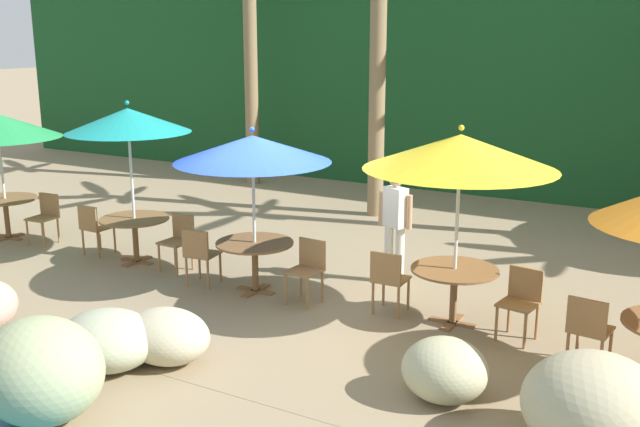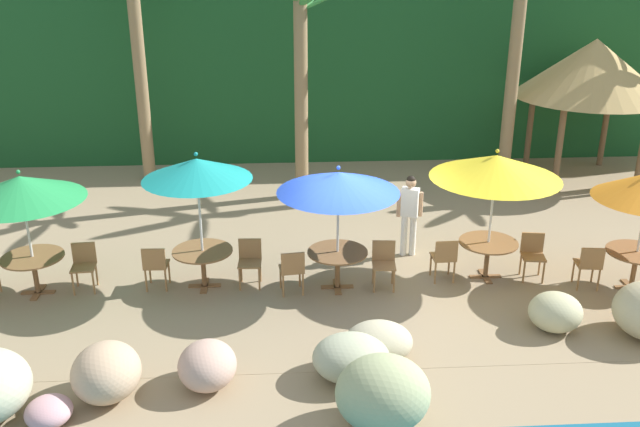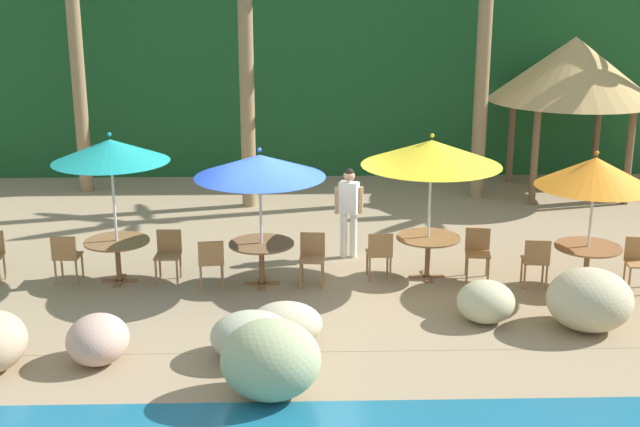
% 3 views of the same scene
% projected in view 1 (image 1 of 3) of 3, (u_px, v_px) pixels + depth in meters
% --- Properties ---
extents(ground_plane, '(120.00, 120.00, 0.00)m').
position_uv_depth(ground_plane, '(281.00, 299.00, 10.17)').
color(ground_plane, '#937F60').
extents(terrace_deck, '(18.00, 5.20, 0.01)m').
position_uv_depth(terrace_deck, '(281.00, 299.00, 10.16)').
color(terrace_deck, '#937F60').
rests_on(terrace_deck, ground).
extents(foliage_backdrop, '(28.00, 2.40, 6.00)m').
position_uv_depth(foliage_backdrop, '(486.00, 59.00, 17.04)').
color(foliage_backdrop, '#194C23').
rests_on(foliage_backdrop, ground).
extents(rock_seawall, '(13.96, 3.22, 1.02)m').
position_uv_depth(rock_seawall, '(206.00, 371.00, 7.07)').
color(rock_seawall, tan).
rests_on(rock_seawall, ground).
extents(dining_table_green, '(1.10, 1.10, 0.74)m').
position_uv_depth(dining_table_green, '(5.00, 205.00, 13.01)').
color(dining_table_green, brown).
rests_on(dining_table_green, ground).
extents(chair_green_seaward, '(0.45, 0.46, 0.87)m').
position_uv_depth(chair_green_seaward, '(45.00, 214.00, 12.76)').
color(chair_green_seaward, '#9E7042').
rests_on(chair_green_seaward, ground).
extents(umbrella_teal, '(1.93, 1.93, 2.60)m').
position_uv_depth(umbrella_teal, '(128.00, 120.00, 11.24)').
color(umbrella_teal, silver).
rests_on(umbrella_teal, ground).
extents(dining_table_teal, '(1.10, 1.10, 0.74)m').
position_uv_depth(dining_table_teal, '(135.00, 226.00, 11.64)').
color(dining_table_teal, brown).
rests_on(dining_table_teal, ground).
extents(chair_teal_seaward, '(0.43, 0.44, 0.87)m').
position_uv_depth(chair_teal_seaward, '(179.00, 238.00, 11.31)').
color(chair_teal_seaward, '#9E7042').
rests_on(chair_teal_seaward, ground).
extents(chair_teal_inland, '(0.43, 0.44, 0.87)m').
position_uv_depth(chair_teal_inland, '(94.00, 226.00, 12.02)').
color(chair_teal_inland, '#9E7042').
rests_on(chair_teal_inland, ground).
extents(umbrella_blue, '(2.17, 2.17, 2.37)m').
position_uv_depth(umbrella_blue, '(253.00, 149.00, 9.95)').
color(umbrella_blue, silver).
rests_on(umbrella_blue, ground).
extents(dining_table_blue, '(1.10, 1.10, 0.74)m').
position_uv_depth(dining_table_blue, '(255.00, 251.00, 10.30)').
color(dining_table_blue, brown).
rests_on(dining_table_blue, ground).
extents(chair_blue_seaward, '(0.45, 0.46, 0.87)m').
position_uv_depth(chair_blue_seaward, '(308.00, 266.00, 9.94)').
color(chair_blue_seaward, '#9E7042').
rests_on(chair_blue_seaward, ground).
extents(chair_blue_inland, '(0.47, 0.48, 0.87)m').
position_uv_depth(chair_blue_inland, '(200.00, 253.00, 10.56)').
color(chair_blue_inland, '#9E7042').
rests_on(chair_blue_inland, ground).
extents(umbrella_yellow, '(2.36, 2.36, 2.54)m').
position_uv_depth(umbrella_yellow, '(460.00, 152.00, 8.77)').
color(umbrella_yellow, silver).
rests_on(umbrella_yellow, ground).
extents(dining_table_yellow, '(1.10, 1.10, 0.74)m').
position_uv_depth(dining_table_yellow, '(454.00, 278.00, 9.15)').
color(dining_table_yellow, brown).
rests_on(dining_table_yellow, ground).
extents(chair_yellow_seaward, '(0.48, 0.48, 0.87)m').
position_uv_depth(chair_yellow_seaward, '(521.00, 298.00, 8.74)').
color(chair_yellow_seaward, '#9E7042').
rests_on(chair_yellow_seaward, ground).
extents(chair_yellow_inland, '(0.43, 0.44, 0.87)m').
position_uv_depth(chair_yellow_inland, '(389.00, 277.00, 9.48)').
color(chair_yellow_inland, '#9E7042').
rests_on(chair_yellow_inland, ground).
extents(chair_orange_inland, '(0.47, 0.47, 0.87)m').
position_uv_depth(chair_orange_inland, '(589.00, 328.00, 7.87)').
color(chair_orange_inland, '#9E7042').
rests_on(chair_orange_inland, ground).
extents(palm_tree_nearest, '(2.61, 2.68, 5.77)m').
position_uv_depth(palm_tree_nearest, '(251.00, 27.00, 17.10)').
color(palm_tree_nearest, olive).
rests_on(palm_tree_nearest, ground).
extents(palm_tree_second, '(2.95, 3.13, 5.33)m').
position_uv_depth(palm_tree_second, '(379.00, 37.00, 14.00)').
color(palm_tree_second, olive).
rests_on(palm_tree_second, ground).
extents(waiter_in_white, '(0.52, 0.31, 1.70)m').
position_uv_depth(waiter_in_white, '(395.00, 218.00, 10.61)').
color(waiter_in_white, white).
rests_on(waiter_in_white, ground).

